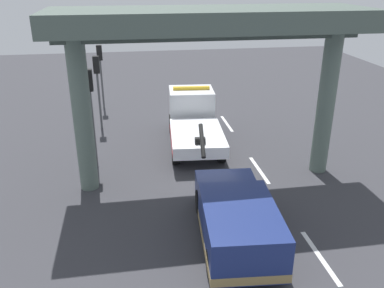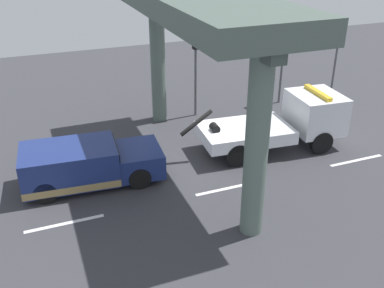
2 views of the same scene
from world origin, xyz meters
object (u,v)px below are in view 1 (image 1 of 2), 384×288
object	(u,v)px
tow_truck_white	(193,118)
traffic_light_mid	(100,63)
traffic_light_near	(90,98)
traffic_light_far	(97,76)
towed_van_green	(236,221)

from	to	relation	value
tow_truck_white	traffic_light_mid	xyz separation A→B (m)	(6.15, 4.76, 1.70)
traffic_light_near	traffic_light_far	distance (m)	5.01
towed_van_green	traffic_light_far	size ratio (longest dim) A/B	1.35
traffic_light_near	traffic_light_far	xyz separation A→B (m)	(5.00, 0.00, -0.28)
traffic_light_far	traffic_light_mid	xyz separation A→B (m)	(3.50, 0.00, -0.00)
tow_truck_white	traffic_light_mid	size ratio (longest dim) A/B	1.84
tow_truck_white	traffic_light_mid	distance (m)	7.96
towed_van_green	traffic_light_near	world-z (taller)	traffic_light_near
tow_truck_white	traffic_light_near	bearing A→B (deg)	116.28
tow_truck_white	traffic_light_far	xyz separation A→B (m)	(2.65, 4.76, 1.70)
traffic_light_near	traffic_light_far	size ratio (longest dim) A/B	1.10
towed_van_green	traffic_light_near	bearing A→B (deg)	36.41
tow_truck_white	traffic_light_mid	bearing A→B (deg)	37.71
traffic_light_far	traffic_light_mid	world-z (taller)	same
towed_van_green	traffic_light_mid	world-z (taller)	traffic_light_mid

